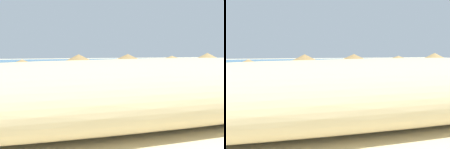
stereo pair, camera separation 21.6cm
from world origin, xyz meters
TOP-DOWN VIEW (x-y plane):
  - ground_plane at (0.00, 0.00)m, footprint 160.00×160.00m
  - sea_water at (0.00, 38.98)m, footprint 160.00×66.74m
  - dune_ridge at (0.75, -7.49)m, footprint 41.17×5.03m
  - beach_umbrella_1 at (-7.35, 0.38)m, footprint 2.69×2.69m
  - beach_umbrella_2 at (-3.41, 0.55)m, footprint 2.34×2.34m
  - beach_umbrella_3 at (0.55, 0.53)m, footprint 2.40×2.40m
  - beach_umbrella_4 at (4.64, 0.52)m, footprint 2.66×2.66m
  - beach_umbrella_5 at (8.70, 0.88)m, footprint 2.20×2.20m
  - lounge_chair_0 at (-6.60, -0.76)m, footprint 1.52×0.91m
  - lounge_chair_1 at (-2.78, -0.51)m, footprint 1.47×0.88m
  - lounge_chair_2 at (0.81, -0.64)m, footprint 1.67×1.37m
  - beach_ball at (2.47, 0.94)m, footprint 0.27×0.27m

SIDE VIEW (x-z plane):
  - ground_plane at x=0.00m, z-range 0.00..0.00m
  - sea_water at x=0.00m, z-range 0.00..0.01m
  - beach_ball at x=2.47m, z-range 0.00..0.27m
  - lounge_chair_0 at x=-6.60m, z-range -0.12..0.96m
  - lounge_chair_1 at x=-2.78m, z-range -0.08..0.93m
  - lounge_chair_2 at x=0.81m, z-range -0.13..1.09m
  - dune_ridge at x=0.75m, z-range 0.00..2.80m
  - beach_umbrella_1 at x=-7.35m, z-range 0.97..3.50m
  - beach_umbrella_4 at x=4.64m, z-range 1.10..3.82m
  - beach_umbrella_2 at x=-3.41m, z-range 1.14..4.01m
  - beach_umbrella_3 at x=0.55m, z-range 1.17..4.05m
  - beach_umbrella_5 at x=8.70m, z-range 1.16..4.12m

